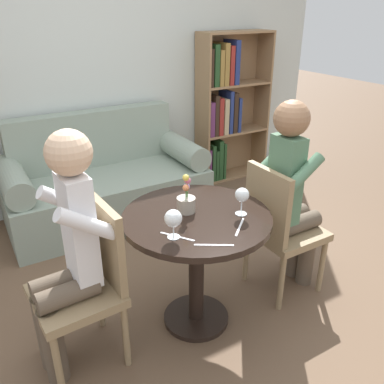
{
  "coord_description": "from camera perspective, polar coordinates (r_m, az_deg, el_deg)",
  "views": [
    {
      "loc": [
        -1.01,
        -1.68,
        1.79
      ],
      "look_at": [
        0.0,
        0.05,
        0.85
      ],
      "focal_mm": 38.0,
      "sensor_mm": 36.0,
      "label": 1
    }
  ],
  "objects": [
    {
      "name": "fork_left_setting",
      "position": [
        2.12,
        6.72,
        -4.89
      ],
      "size": [
        0.15,
        0.14,
        0.0
      ],
      "color": "silver",
      "rests_on": "round_table"
    },
    {
      "name": "flower_vase",
      "position": [
        2.23,
        -0.83,
        -1.27
      ],
      "size": [
        0.1,
        0.1,
        0.22
      ],
      "color": "#9E9384",
      "rests_on": "round_table"
    },
    {
      "name": "back_wall",
      "position": [
        3.84,
        -15.64,
        17.62
      ],
      "size": [
        5.2,
        0.05,
        2.7
      ],
      "color": "silver",
      "rests_on": "ground_plane"
    },
    {
      "name": "person_right",
      "position": [
        2.63,
        13.87,
        -0.26
      ],
      "size": [
        0.42,
        0.34,
        1.3
      ],
      "rotation": [
        0.0,
        0.0,
        1.58
      ],
      "color": "brown",
      "rests_on": "ground_plane"
    },
    {
      "name": "round_table",
      "position": [
        2.31,
        0.63,
        -7.03
      ],
      "size": [
        0.83,
        0.83,
        0.73
      ],
      "color": "black",
      "rests_on": "ground_plane"
    },
    {
      "name": "knife_left_setting",
      "position": [
        1.96,
        3.1,
        -7.44
      ],
      "size": [
        0.17,
        0.11,
        0.0
      ],
      "color": "silver",
      "rests_on": "round_table"
    },
    {
      "name": "couch",
      "position": [
        3.71,
        -11.99,
        1.01
      ],
      "size": [
        1.71,
        0.8,
        0.92
      ],
      "color": "gray",
      "rests_on": "ground_plane"
    },
    {
      "name": "ground_plane",
      "position": [
        2.65,
        0.57,
        -17.37
      ],
      "size": [
        16.0,
        16.0,
        0.0
      ],
      "primitive_type": "plane",
      "color": "brown"
    },
    {
      "name": "person_left",
      "position": [
        2.07,
        -17.13,
        -8.02
      ],
      "size": [
        0.43,
        0.36,
        1.29
      ],
      "rotation": [
        0.0,
        0.0,
        -1.51
      ],
      "color": "brown",
      "rests_on": "ground_plane"
    },
    {
      "name": "chair_left",
      "position": [
        2.2,
        -14.36,
        -11.84
      ],
      "size": [
        0.44,
        0.44,
        0.9
      ],
      "rotation": [
        0.0,
        0.0,
        -1.51
      ],
      "color": "#937A56",
      "rests_on": "ground_plane"
    },
    {
      "name": "knife_right_setting",
      "position": [
        2.03,
        -2.07,
        -6.27
      ],
      "size": [
        0.12,
        0.16,
        0.0
      ],
      "color": "silver",
      "rests_on": "round_table"
    },
    {
      "name": "chair_right",
      "position": [
        2.66,
        12.11,
        -4.61
      ],
      "size": [
        0.42,
        0.42,
        0.9
      ],
      "rotation": [
        0.0,
        0.0,
        1.58
      ],
      "color": "#937A56",
      "rests_on": "ground_plane"
    },
    {
      "name": "wine_glass_right",
      "position": [
        2.2,
        7.03,
        -0.52
      ],
      "size": [
        0.08,
        0.08,
        0.16
      ],
      "color": "white",
      "rests_on": "round_table"
    },
    {
      "name": "bookshelf_right",
      "position": [
        4.4,
        4.53,
        11.7
      ],
      "size": [
        0.79,
        0.28,
        1.54
      ],
      "color": "#93704C",
      "rests_on": "ground_plane"
    },
    {
      "name": "wine_glass_left",
      "position": [
        1.97,
        -2.65,
        -3.83
      ],
      "size": [
        0.09,
        0.09,
        0.15
      ],
      "color": "white",
      "rests_on": "round_table"
    }
  ]
}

